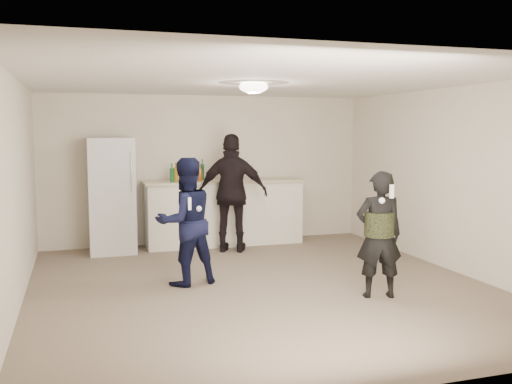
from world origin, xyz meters
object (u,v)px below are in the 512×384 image
object	(u,v)px
shaker	(189,176)
woman	(379,235)
counter	(224,214)
spectator	(233,193)
man	(185,222)
fridge	(112,196)

from	to	relation	value
shaker	woman	xyz separation A→B (m)	(1.53, -3.48, -0.45)
shaker	woman	distance (m)	3.82
counter	shaker	xyz separation A→B (m)	(-0.60, -0.02, 0.65)
counter	spectator	distance (m)	0.71
counter	shaker	distance (m)	0.88
counter	woman	size ratio (longest dim) A/B	1.78
man	spectator	size ratio (longest dim) A/B	0.85
man	spectator	distance (m)	2.02
counter	spectator	xyz separation A→B (m)	(-0.01, -0.59, 0.41)
woman	spectator	world-z (taller)	spectator
counter	woman	distance (m)	3.62
counter	fridge	distance (m)	1.88
shaker	spectator	distance (m)	0.85
shaker	man	distance (m)	2.36
man	counter	bearing A→B (deg)	-130.54
spectator	woman	bearing A→B (deg)	129.66
shaker	counter	bearing A→B (deg)	1.94
fridge	woman	world-z (taller)	fridge
counter	fridge	size ratio (longest dim) A/B	1.44
shaker	woman	world-z (taller)	woman
fridge	man	bearing A→B (deg)	-71.16
counter	spectator	bearing A→B (deg)	-91.32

